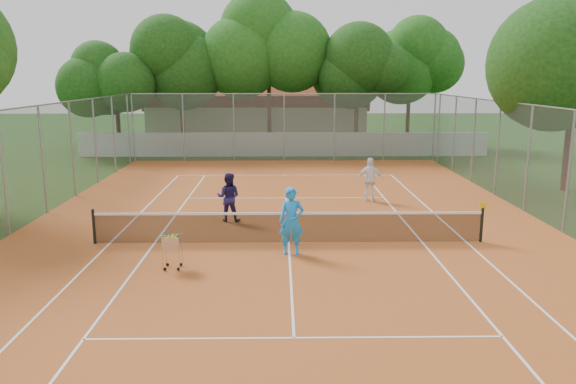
{
  "coord_description": "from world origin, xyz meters",
  "views": [
    {
      "loc": [
        -0.27,
        -16.57,
        5.07
      ],
      "look_at": [
        0.0,
        1.5,
        1.3
      ],
      "focal_mm": 35.0,
      "sensor_mm": 36.0,
      "label": 1
    }
  ],
  "objects_px": {
    "tennis_net": "(289,227)",
    "player_far_right": "(370,179)",
    "player_far_left": "(229,197)",
    "clubhouse": "(258,112)",
    "player_near": "(292,221)",
    "ball_hopper": "(172,251)"
  },
  "relations": [
    {
      "from": "player_far_left",
      "to": "ball_hopper",
      "type": "distance_m",
      "value": 5.11
    },
    {
      "from": "clubhouse",
      "to": "ball_hopper",
      "type": "bearing_deg",
      "value": -92.05
    },
    {
      "from": "player_far_right",
      "to": "player_far_left",
      "type": "bearing_deg",
      "value": 43.51
    },
    {
      "from": "ball_hopper",
      "to": "clubhouse",
      "type": "bearing_deg",
      "value": 112.22
    },
    {
      "from": "tennis_net",
      "to": "ball_hopper",
      "type": "distance_m",
      "value": 3.89
    },
    {
      "from": "tennis_net",
      "to": "player_far_right",
      "type": "height_order",
      "value": "player_far_right"
    },
    {
      "from": "clubhouse",
      "to": "player_far_right",
      "type": "relative_size",
      "value": 9.24
    },
    {
      "from": "tennis_net",
      "to": "player_near",
      "type": "height_order",
      "value": "player_near"
    },
    {
      "from": "player_near",
      "to": "player_far_left",
      "type": "relative_size",
      "value": 1.13
    },
    {
      "from": "player_far_left",
      "to": "tennis_net",
      "type": "bearing_deg",
      "value": 135.59
    },
    {
      "from": "player_far_left",
      "to": "ball_hopper",
      "type": "height_order",
      "value": "player_far_left"
    },
    {
      "from": "clubhouse",
      "to": "player_far_left",
      "type": "height_order",
      "value": "clubhouse"
    },
    {
      "from": "tennis_net",
      "to": "clubhouse",
      "type": "xyz_separation_m",
      "value": [
        -2.0,
        29.0,
        1.69
      ]
    },
    {
      "from": "player_near",
      "to": "ball_hopper",
      "type": "height_order",
      "value": "player_near"
    },
    {
      "from": "clubhouse",
      "to": "player_far_right",
      "type": "bearing_deg",
      "value": -76.83
    },
    {
      "from": "tennis_net",
      "to": "player_far_right",
      "type": "xyz_separation_m",
      "value": [
        3.42,
        5.84,
        0.4
      ]
    },
    {
      "from": "tennis_net",
      "to": "player_far_left",
      "type": "xyz_separation_m",
      "value": [
        -2.07,
        2.66,
        0.37
      ]
    },
    {
      "from": "player_near",
      "to": "player_far_left",
      "type": "distance_m",
      "value": 4.32
    },
    {
      "from": "tennis_net",
      "to": "player_far_left",
      "type": "height_order",
      "value": "player_far_left"
    },
    {
      "from": "tennis_net",
      "to": "clubhouse",
      "type": "bearing_deg",
      "value": 93.95
    },
    {
      "from": "clubhouse",
      "to": "ball_hopper",
      "type": "relative_size",
      "value": 16.59
    },
    {
      "from": "player_far_left",
      "to": "clubhouse",
      "type": "bearing_deg",
      "value": -82.43
    }
  ]
}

